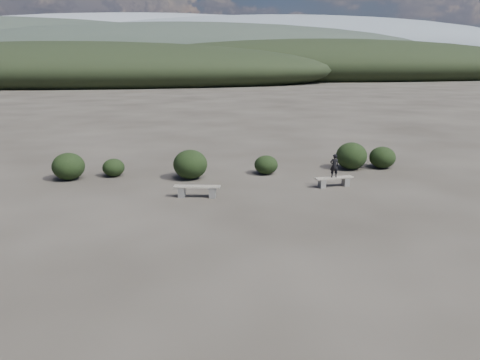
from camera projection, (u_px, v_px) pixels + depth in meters
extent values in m
plane|color=#302B25|center=(278.00, 244.00, 14.12)|extent=(1200.00, 1200.00, 0.00)
cube|color=#65625E|center=(182.00, 192.00, 18.79)|extent=(0.31, 0.40, 0.41)
cube|color=#65625E|center=(212.00, 192.00, 18.73)|extent=(0.31, 0.40, 0.41)
cube|color=gray|center=(197.00, 187.00, 18.70)|extent=(1.90, 0.68, 0.05)
cube|color=#65625E|center=(322.00, 183.00, 20.14)|extent=(0.29, 0.36, 0.38)
cube|color=#65625E|center=(346.00, 182.00, 20.43)|extent=(0.29, 0.36, 0.38)
cube|color=gray|center=(334.00, 178.00, 20.23)|extent=(1.74, 0.62, 0.05)
imported|color=black|center=(334.00, 166.00, 20.09)|extent=(0.38, 0.26, 1.03)
ellipsoid|color=black|center=(114.00, 168.00, 22.02)|extent=(1.03, 1.03, 0.84)
ellipsoid|color=black|center=(190.00, 164.00, 21.53)|extent=(1.57, 1.57, 1.35)
ellipsoid|color=black|center=(266.00, 165.00, 22.46)|extent=(1.13, 1.13, 0.90)
ellipsoid|color=black|center=(351.00, 156.00, 23.40)|extent=(1.54, 1.54, 1.35)
ellipsoid|color=black|center=(382.00, 157.00, 23.66)|extent=(1.31, 1.31, 1.09)
ellipsoid|color=black|center=(68.00, 166.00, 21.39)|extent=(1.46, 1.46, 1.24)
ellipsoid|color=black|center=(75.00, 71.00, 97.03)|extent=(110.00, 40.00, 12.00)
ellipsoid|color=black|center=(327.00, 66.00, 122.95)|extent=(120.00, 44.00, 14.00)
ellipsoid|color=#313C31|center=(190.00, 58.00, 166.42)|extent=(190.00, 64.00, 24.00)
ellipsoid|color=gray|center=(294.00, 50.00, 307.70)|extent=(340.00, 110.00, 44.00)
ellipsoid|color=gray|center=(150.00, 49.00, 391.69)|extent=(460.00, 140.00, 56.00)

